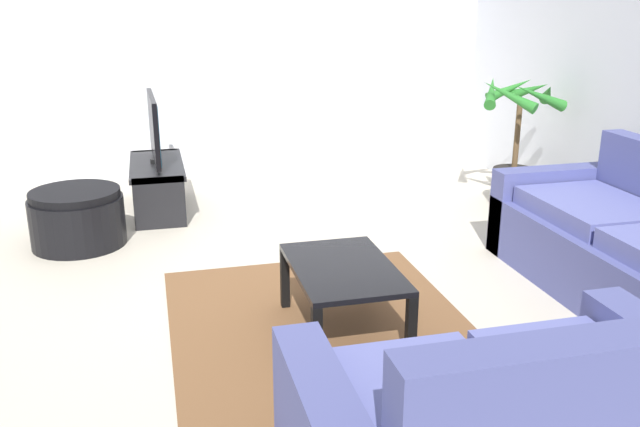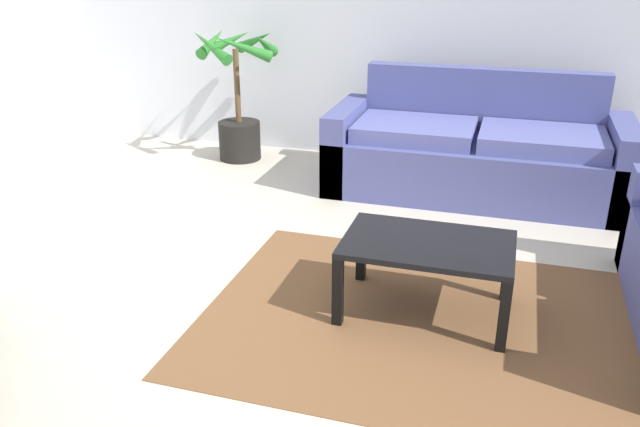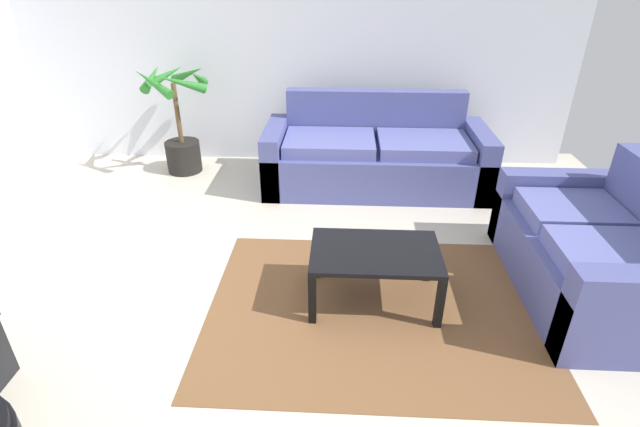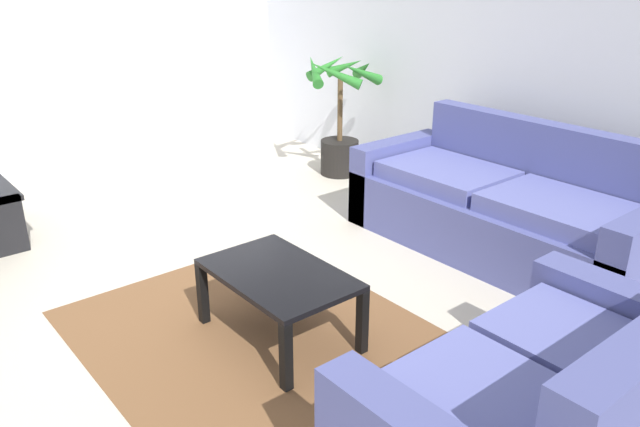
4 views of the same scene
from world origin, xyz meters
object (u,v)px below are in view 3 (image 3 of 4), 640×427
at_px(couch_loveseat, 595,255).
at_px(potted_palm, 180,128).
at_px(coffee_table, 375,258).
at_px(couch_main, 375,158).

distance_m(couch_loveseat, potted_palm, 3.99).
bearing_deg(coffee_table, couch_main, 87.08).
height_order(couch_main, potted_palm, potted_palm).
bearing_deg(coffee_table, couch_loveseat, 6.89).
distance_m(coffee_table, potted_palm, 2.91).
height_order(couch_main, couch_loveseat, same).
bearing_deg(couch_loveseat, potted_palm, 150.46).
xyz_separation_m(couch_main, coffee_table, (-0.10, -1.89, 0.04)).
height_order(coffee_table, potted_palm, potted_palm).
xyz_separation_m(couch_main, potted_palm, (-2.06, 0.26, 0.19)).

